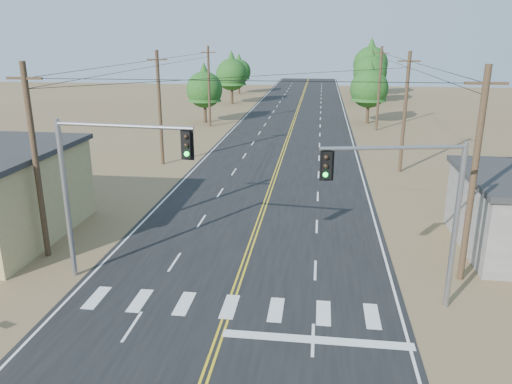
# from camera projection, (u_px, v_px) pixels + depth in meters

# --- Properties ---
(road) EXTENTS (15.00, 200.00, 0.02)m
(road) POSITION_uv_depth(u_px,v_px,m) (276.00, 173.00, 42.22)
(road) COLOR black
(road) RESTS_ON ground
(utility_pole_left_near) EXTENTS (1.80, 0.30, 10.00)m
(utility_pole_left_near) POSITION_uv_depth(u_px,v_px,m) (36.00, 162.00, 24.94)
(utility_pole_left_near) COLOR #4C3826
(utility_pole_left_near) RESTS_ON ground
(utility_pole_left_mid) EXTENTS (1.80, 0.30, 10.00)m
(utility_pole_left_mid) POSITION_uv_depth(u_px,v_px,m) (160.00, 107.00, 43.87)
(utility_pole_left_mid) COLOR #4C3826
(utility_pole_left_mid) RESTS_ON ground
(utility_pole_left_far) EXTENTS (1.80, 0.30, 10.00)m
(utility_pole_left_far) POSITION_uv_depth(u_px,v_px,m) (209.00, 86.00, 62.80)
(utility_pole_left_far) COLOR #4C3826
(utility_pole_left_far) RESTS_ON ground
(utility_pole_right_near) EXTENTS (1.80, 0.30, 10.00)m
(utility_pole_right_near) POSITION_uv_depth(u_px,v_px,m) (474.00, 176.00, 22.38)
(utility_pole_right_near) COLOR #4C3826
(utility_pole_right_near) RESTS_ON ground
(utility_pole_right_mid) EXTENTS (1.80, 0.30, 10.00)m
(utility_pole_right_mid) POSITION_uv_depth(u_px,v_px,m) (405.00, 112.00, 41.31)
(utility_pole_right_mid) COLOR #4C3826
(utility_pole_right_mid) RESTS_ON ground
(utility_pole_right_far) EXTENTS (1.80, 0.30, 10.00)m
(utility_pole_right_far) POSITION_uv_depth(u_px,v_px,m) (379.00, 88.00, 60.24)
(utility_pole_right_far) COLOR #4C3826
(utility_pole_right_far) RESTS_ON ground
(signal_mast_left) EXTENTS (6.47, 0.96, 7.64)m
(signal_mast_left) POSITION_uv_depth(u_px,v_px,m) (100.00, 175.00, 22.33)
(signal_mast_left) COLOR gray
(signal_mast_left) RESTS_ON ground
(signal_mast_right) EXTENTS (5.77, 1.43, 7.20)m
(signal_mast_right) POSITION_uv_depth(u_px,v_px,m) (418.00, 200.00, 19.92)
(signal_mast_right) COLOR gray
(signal_mast_right) RESTS_ON ground
(tree_left_near) EXTENTS (4.75, 4.75, 7.92)m
(tree_left_near) POSITION_uv_depth(u_px,v_px,m) (204.00, 86.00, 65.71)
(tree_left_near) COLOR #3F2D1E
(tree_left_near) RESTS_ON ground
(tree_left_mid) EXTENTS (5.33, 5.33, 8.88)m
(tree_left_mid) POSITION_uv_depth(u_px,v_px,m) (232.00, 71.00, 84.34)
(tree_left_mid) COLOR #3F2D1E
(tree_left_mid) RESTS_ON ground
(tree_left_far) EXTENTS (4.74, 4.74, 7.91)m
(tree_left_far) POSITION_uv_depth(u_px,v_px,m) (239.00, 69.00, 99.81)
(tree_left_far) COLOR #3F2D1E
(tree_left_far) RESTS_ON ground
(tree_right_near) EXTENTS (4.97, 4.97, 8.28)m
(tree_right_near) POSITION_uv_depth(u_px,v_px,m) (369.00, 85.00, 65.04)
(tree_right_near) COLOR #3F2D1E
(tree_right_near) RESTS_ON ground
(tree_right_mid) EXTENTS (5.70, 5.70, 9.50)m
(tree_right_mid) POSITION_uv_depth(u_px,v_px,m) (370.00, 69.00, 85.08)
(tree_right_mid) COLOR #3F2D1E
(tree_right_mid) RESTS_ON ground
(tree_right_far) EXTENTS (6.56, 6.56, 10.94)m
(tree_right_far) POSITION_uv_depth(u_px,v_px,m) (371.00, 60.00, 95.73)
(tree_right_far) COLOR #3F2D1E
(tree_right_far) RESTS_ON ground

